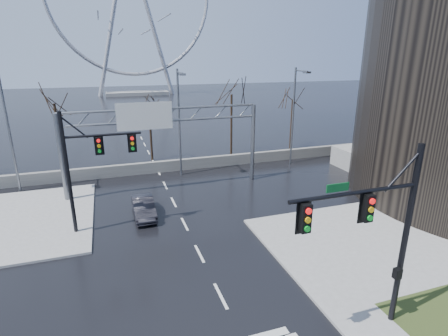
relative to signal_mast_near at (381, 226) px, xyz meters
name	(u,v)px	position (x,y,z in m)	size (l,w,h in m)	color
ground	(221,296)	(-5.14, 4.04, -4.87)	(260.00, 260.00, 0.00)	black
sidewalk_right_ext	(363,241)	(4.86, 6.04, -4.80)	(12.00, 10.00, 0.15)	gray
sidewalk_far	(17,221)	(-16.14, 16.04, -4.80)	(10.00, 12.00, 0.15)	gray
barrier_wall	(158,167)	(-5.14, 24.04, -4.32)	(52.00, 0.50, 1.10)	slate
signal_mast_near	(381,226)	(0.00, 0.00, 0.00)	(5.52, 0.41, 8.00)	black
signal_mast_far	(86,161)	(-11.01, 13.00, -0.04)	(4.72, 0.41, 8.00)	black
sign_gantry	(159,131)	(-5.52, 19.00, 0.31)	(16.36, 0.40, 7.60)	slate
streetlight_left	(7,124)	(-17.14, 22.20, 1.01)	(0.50, 2.55, 10.00)	slate
streetlight_mid	(180,115)	(-3.14, 22.20, 1.01)	(0.50, 2.55, 10.00)	slate
streetlight_right	(295,109)	(8.86, 22.20, 1.01)	(0.50, 2.55, 10.00)	slate
tree_left	(55,112)	(-14.14, 27.54, 1.10)	(3.75, 3.75, 7.50)	black
tree_center	(149,114)	(-5.14, 28.54, 0.30)	(3.25, 3.25, 6.50)	black
tree_right	(232,102)	(3.86, 27.54, 1.34)	(3.90, 3.90, 7.80)	black
tree_far_right	(292,105)	(11.86, 28.04, 0.54)	(3.40, 3.40, 6.80)	black
car	(144,207)	(-7.64, 14.28, -4.19)	(1.45, 4.15, 1.37)	black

